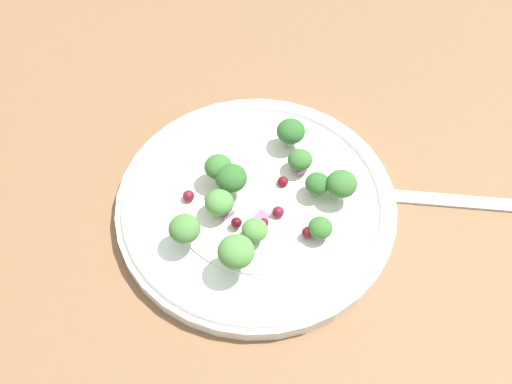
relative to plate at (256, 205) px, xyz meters
The scene contains 25 objects.
ground_plane 3.78cm from the plate, 34.50° to the right, with size 180.00×180.00×2.00cm, color brown.
plate is the anchor object (origin of this frame).
dressing_pool 0.44cm from the plate, 90.00° to the right, with size 13.59×13.59×0.20cm, color white.
broccoli_floret_0 6.98cm from the plate, 122.77° to the right, with size 2.82×2.82×2.85cm.
broccoli_floret_1 7.14cm from the plate, 44.48° to the left, with size 2.49×2.49×2.52cm.
broccoli_floret_2 3.31cm from the plate, 136.33° to the left, with size 2.61×2.61×2.64cm.
broccoli_floret_3 7.31cm from the plate, 14.57° to the right, with size 2.54×2.54×2.57cm.
broccoli_floret_4 5.30cm from the plate, 22.69° to the left, with size 2.08×2.08×2.11cm.
broccoli_floret_5 4.11cm from the plate, 111.00° to the right, with size 2.07×2.07×2.09cm.
broccoli_floret_6 7.11cm from the plate, 166.57° to the right, with size 2.49×2.49×2.52cm.
broccoli_floret_7 3.72cm from the plate, behind, with size 2.36×2.36×2.39cm.
broccoli_floret_8 5.44cm from the plate, 10.39° to the right, with size 2.04×2.04×2.07cm.
broccoli_floret_9 4.46cm from the plate, 126.83° to the left, with size 2.33×2.33×2.36cm.
broccoli_floret_10 6.26cm from the plate, 52.25° to the right, with size 1.95×1.95×1.98cm.
cranberry_0 2.21cm from the plate, 51.36° to the right, with size 0.97×0.97×0.97cm, color maroon.
cranberry_1 5.44cm from the plate, 60.71° to the right, with size 0.95×0.95×0.95cm, color maroon.
cranberry_2 3.83cm from the plate, 113.93° to the right, with size 0.81×0.81×0.81cm, color maroon.
cranberry_3 2.52cm from the plate, 94.36° to the right, with size 0.80×0.80×0.80cm, color maroon.
cranberry_4 3.29cm from the plate, 17.01° to the left, with size 0.93×0.93×0.93cm, color maroon.
cranberry_5 5.68cm from the plate, 158.53° to the left, with size 0.97×0.97×0.97cm, color maroon.
cranberry_6 3.50cm from the plate, 134.61° to the right, with size 0.88×0.88×0.88cm, color #4C0A14.
onion_bit_0 4.89cm from the plate, 19.57° to the left, with size 0.89×0.84×0.46cm, color #934C84.
onion_bit_1 1.86cm from the plate, 98.49° to the right, with size 1.01×1.37×0.48cm, color #A35B93.
onion_bit_2 2.95cm from the plate, behind, with size 1.04×1.13×0.48cm, color #A35B93.
fork 15.59cm from the plate, 15.57° to the right, with size 17.62×9.49×0.50cm.
Camera 1 is at (-12.74, -26.84, 46.26)cm, focal length 45.80 mm.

